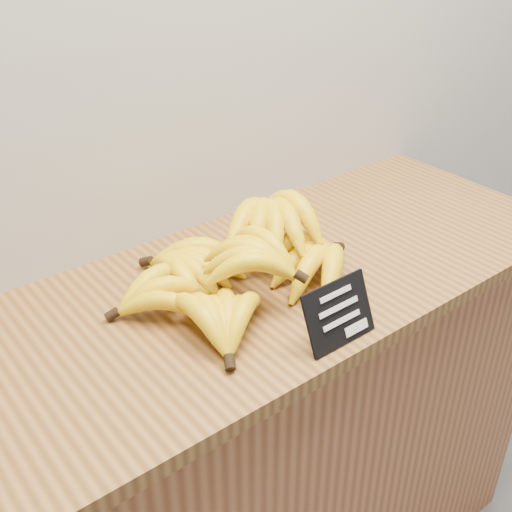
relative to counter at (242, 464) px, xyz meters
name	(u,v)px	position (x,y,z in m)	size (l,w,h in m)	color
counter	(242,464)	(0.00, 0.00, 0.00)	(1.46, 0.50, 0.90)	#A46135
counter_top	(240,293)	(0.00, 0.00, 0.47)	(1.47, 0.54, 0.03)	brown
chalkboard_sign	(339,313)	(0.04, -0.22, 0.53)	(0.13, 0.01, 0.11)	black
banana_pile	(245,264)	(0.00, -0.01, 0.53)	(0.49, 0.35, 0.13)	yellow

